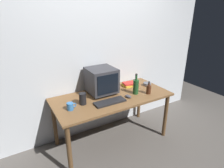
{
  "coord_description": "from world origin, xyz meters",
  "views": [
    {
      "loc": [
        -1.2,
        -2.04,
        1.86
      ],
      "look_at": [
        0.0,
        0.0,
        0.92
      ],
      "focal_mm": 30.01,
      "sensor_mm": 36.0,
      "label": 1
    }
  ],
  "objects": [
    {
      "name": "cd_spindle",
      "position": [
        0.68,
        0.05,
        0.76
      ],
      "size": [
        0.12,
        0.12,
        0.04
      ],
      "primitive_type": "cylinder",
      "color": "#595B66",
      "rests_on": "desk"
    },
    {
      "name": "crt_monitor",
      "position": [
        -0.08,
        0.16,
        0.93
      ],
      "size": [
        0.38,
        0.39,
        0.37
      ],
      "color": "#333338",
      "rests_on": "desk"
    },
    {
      "name": "back_wall",
      "position": [
        0.0,
        0.44,
        1.25
      ],
      "size": [
        4.0,
        0.08,
        2.5
      ],
      "primitive_type": "cube",
      "color": "silver",
      "rests_on": "ground"
    },
    {
      "name": "bottle_tall",
      "position": [
        0.33,
        -0.1,
        0.85
      ],
      "size": [
        0.08,
        0.08,
        0.31
      ],
      "color": "#1E4C23",
      "rests_on": "desk"
    },
    {
      "name": "book_stack",
      "position": [
        0.44,
        0.18,
        0.77
      ],
      "size": [
        0.25,
        0.18,
        0.06
      ],
      "color": "gold",
      "rests_on": "desk"
    },
    {
      "name": "keyboard",
      "position": [
        -0.13,
        -0.16,
        0.75
      ],
      "size": [
        0.42,
        0.15,
        0.02
      ],
      "primitive_type": "cube",
      "rotation": [
        0.0,
        0.0,
        -0.01
      ],
      "color": "black",
      "rests_on": "desk"
    },
    {
      "name": "mug",
      "position": [
        -0.62,
        -0.08,
        0.78
      ],
      "size": [
        0.12,
        0.08,
        0.09
      ],
      "color": "#3370B2",
      "rests_on": "desk"
    },
    {
      "name": "computer_mouse",
      "position": [
        0.17,
        -0.16,
        0.76
      ],
      "size": [
        0.08,
        0.11,
        0.04
      ],
      "primitive_type": "ellipsoid",
      "rotation": [
        0.0,
        0.0,
        0.23
      ],
      "color": "#3F3F47",
      "rests_on": "desk"
    },
    {
      "name": "metal_canister",
      "position": [
        -0.44,
        -0.02,
        0.81
      ],
      "size": [
        0.09,
        0.09,
        0.15
      ],
      "primitive_type": "cylinder",
      "color": "black",
      "rests_on": "desk"
    },
    {
      "name": "bottle_short",
      "position": [
        0.49,
        -0.2,
        0.81
      ],
      "size": [
        0.07,
        0.07,
        0.19
      ],
      "color": "#472314",
      "rests_on": "desk"
    },
    {
      "name": "ground_plane",
      "position": [
        0.0,
        0.0,
        0.0
      ],
      "size": [
        6.0,
        6.0,
        0.0
      ],
      "primitive_type": "plane",
      "color": "#56514C"
    },
    {
      "name": "desk",
      "position": [
        0.0,
        0.0,
        0.65
      ],
      "size": [
        1.64,
        0.76,
        0.74
      ],
      "color": "brown",
      "rests_on": "ground"
    }
  ]
}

